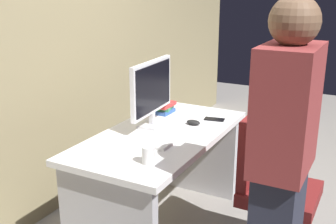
{
  "coord_description": "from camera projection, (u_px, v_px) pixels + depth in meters",
  "views": [
    {
      "loc": [
        -2.27,
        -1.25,
        1.68
      ],
      "look_at": [
        0.0,
        -0.05,
        0.88
      ],
      "focal_mm": 44.26,
      "sensor_mm": 36.0,
      "label": 1
    }
  ],
  "objects": [
    {
      "name": "cup_near_keyboard",
      "position": [
        148.0,
        155.0,
        2.27
      ],
      "size": [
        0.07,
        0.07,
        0.1
      ],
      "primitive_type": "cylinder",
      "color": "silver",
      "rests_on": "desk"
    },
    {
      "name": "desk",
      "position": [
        162.0,
        164.0,
        2.82
      ],
      "size": [
        1.4,
        0.71,
        0.73
      ],
      "color": "white",
      "rests_on": "ground"
    },
    {
      "name": "mouse",
      "position": [
        193.0,
        122.0,
        2.9
      ],
      "size": [
        0.06,
        0.1,
        0.03
      ],
      "primitive_type": "ellipsoid",
      "color": "black",
      "rests_on": "desk"
    },
    {
      "name": "cell_phone",
      "position": [
        214.0,
        119.0,
        3.01
      ],
      "size": [
        0.09,
        0.15,
        0.01
      ],
      "primitive_type": "cube",
      "rotation": [
        0.0,
        0.0,
        0.17
      ],
      "color": "black",
      "rests_on": "desk"
    },
    {
      "name": "wall_back",
      "position": [
        50.0,
        10.0,
        2.93
      ],
      "size": [
        6.4,
        0.1,
        3.0
      ],
      "primitive_type": "cube",
      "color": "#8C7F5B",
      "rests_on": "ground"
    },
    {
      "name": "keyboard",
      "position": [
        171.0,
        137.0,
        2.64
      ],
      "size": [
        0.43,
        0.14,
        0.02
      ],
      "primitive_type": "cube",
      "rotation": [
        0.0,
        0.0,
        -0.02
      ],
      "color": "white",
      "rests_on": "desk"
    },
    {
      "name": "office_chair",
      "position": [
        270.0,
        196.0,
        2.55
      ],
      "size": [
        0.52,
        0.52,
        0.94
      ],
      "color": "black",
      "rests_on": "ground"
    },
    {
      "name": "book_stack",
      "position": [
        163.0,
        107.0,
        3.17
      ],
      "size": [
        0.2,
        0.17,
        0.08
      ],
      "color": "#3359A5",
      "rests_on": "desk"
    },
    {
      "name": "monitor",
      "position": [
        152.0,
        90.0,
        2.81
      ],
      "size": [
        0.54,
        0.15,
        0.46
      ],
      "color": "silver",
      "rests_on": "desk"
    },
    {
      "name": "person_at_desk",
      "position": [
        281.0,
        170.0,
        1.94
      ],
      "size": [
        0.4,
        0.24,
        1.64
      ],
      "color": "#262838",
      "rests_on": "ground"
    }
  ]
}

